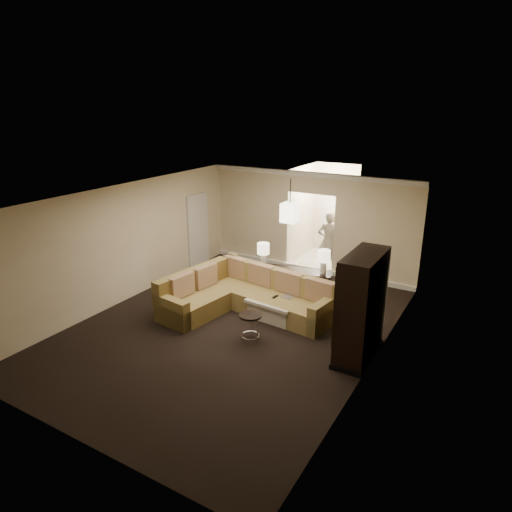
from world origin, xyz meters
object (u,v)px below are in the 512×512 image
Objects in this scene: drink_table at (250,322)px; person at (329,238)px; sectional_sofa at (244,296)px; armoire at (361,309)px; coffee_table at (279,306)px; console_table at (292,281)px.

person reaches higher than drink_table.
armoire is (2.87, -0.55, 0.60)m from sectional_sofa.
sectional_sofa is 3.63m from person.
coffee_table is 1.30m from drink_table.
drink_table is at bearing -166.11° from armoire.
person reaches higher than console_table.
drink_table is (0.19, -2.28, -0.04)m from console_table.
sectional_sofa reaches higher than drink_table.
console_table is at bearing 71.06° from sectional_sofa.
drink_table is (0.03, -1.28, 0.18)m from coffee_table.
coffee_table is 0.64× the size of person.
coffee_table is 0.61× the size of console_table.
armoire reaches higher than coffee_table.
sectional_sofa is 2.91× the size of coffee_table.
drink_table is at bearing -88.53° from coffee_table.
console_table is at bearing 66.78° from person.
person is at bearing 92.60° from coffee_table.
sectional_sofa is at bearing 56.74° from person.
coffee_table is at bearing 159.65° from armoire.
drink_table is at bearing -94.51° from console_table.
coffee_table is 2.13× the size of drink_table.
console_table is at bearing 98.76° from coffee_table.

